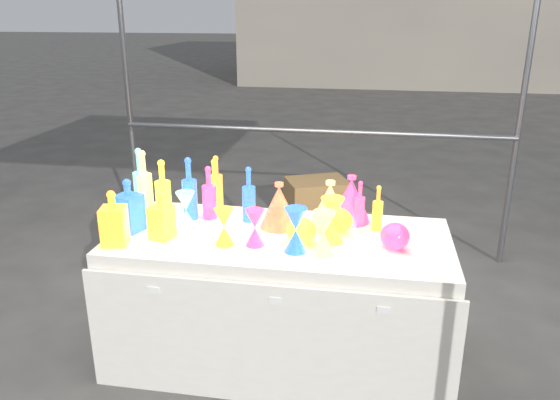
% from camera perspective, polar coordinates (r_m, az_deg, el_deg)
% --- Properties ---
extents(ground, '(80.00, 80.00, 0.00)m').
position_cam_1_polar(ground, '(3.28, 0.00, -15.83)').
color(ground, '#5F5D58').
rests_on(ground, ground).
extents(display_table, '(1.84, 0.83, 0.75)m').
position_cam_1_polar(display_table, '(3.07, -0.03, -10.23)').
color(display_table, white).
rests_on(display_table, ground).
extents(cardboard_box_closed, '(0.65, 0.58, 0.39)m').
position_cam_1_polar(cardboard_box_closed, '(5.11, 3.87, 0.00)').
color(cardboard_box_closed, '#A67D4B').
rests_on(cardboard_box_closed, ground).
extents(cardboard_box_flat, '(0.77, 0.69, 0.05)m').
position_cam_1_polar(cardboard_box_flat, '(4.99, 7.73, -2.73)').
color(cardboard_box_flat, '#A67D4B').
rests_on(cardboard_box_flat, ground).
extents(bottle_0, '(0.08, 0.08, 0.31)m').
position_cam_1_polar(bottle_0, '(3.28, -6.82, 1.69)').
color(bottle_0, '#DF4815').
rests_on(bottle_0, display_table).
extents(bottle_1, '(0.11, 0.11, 0.36)m').
position_cam_1_polar(bottle_1, '(3.12, -9.45, 1.20)').
color(bottle_1, '#188448').
rests_on(bottle_1, display_table).
extents(bottle_2, '(0.08, 0.08, 0.33)m').
position_cam_1_polar(bottle_2, '(3.26, -6.65, 1.80)').
color(bottle_2, gold).
rests_on(bottle_2, display_table).
extents(bottle_3, '(0.10, 0.10, 0.31)m').
position_cam_1_polar(bottle_3, '(3.13, -7.43, 0.79)').
color(bottle_3, blue).
rests_on(bottle_3, display_table).
extents(bottle_4, '(0.11, 0.11, 0.39)m').
position_cam_1_polar(bottle_4, '(3.24, -14.00, 1.76)').
color(bottle_4, teal).
rests_on(bottle_4, display_table).
extents(bottle_5, '(0.10, 0.10, 0.40)m').
position_cam_1_polar(bottle_5, '(3.25, -14.35, 1.90)').
color(bottle_5, '#C12665').
rests_on(bottle_5, display_table).
extents(bottle_6, '(0.11, 0.11, 0.34)m').
position_cam_1_polar(bottle_6, '(3.17, -12.13, 1.14)').
color(bottle_6, '#DF4815').
rests_on(bottle_6, display_table).
extents(bottle_7, '(0.10, 0.10, 0.32)m').
position_cam_1_polar(bottle_7, '(3.06, -3.28, 0.61)').
color(bottle_7, '#188448').
rests_on(bottle_7, display_table).
extents(decanter_0, '(0.13, 0.13, 0.26)m').
position_cam_1_polar(decanter_0, '(2.90, -12.32, -1.50)').
color(decanter_0, '#DF4815').
rests_on(decanter_0, display_table).
extents(decanter_1, '(0.14, 0.14, 0.29)m').
position_cam_1_polar(decanter_1, '(2.88, -17.02, -1.78)').
color(decanter_1, gold).
rests_on(decanter_1, display_table).
extents(decanter_2, '(0.16, 0.16, 0.29)m').
position_cam_1_polar(decanter_2, '(3.03, -15.52, -0.52)').
color(decanter_2, '#188448').
rests_on(decanter_2, display_table).
extents(hourglass_0, '(0.12, 0.12, 0.20)m').
position_cam_1_polar(hourglass_0, '(2.78, -5.87, -2.80)').
color(hourglass_0, gold).
rests_on(hourglass_0, display_table).
extents(hourglass_1, '(0.11, 0.11, 0.19)m').
position_cam_1_polar(hourglass_1, '(2.76, -2.65, -2.90)').
color(hourglass_1, blue).
rests_on(hourglass_1, display_table).
extents(hourglass_2, '(0.14, 0.14, 0.22)m').
position_cam_1_polar(hourglass_2, '(2.66, 4.64, -3.46)').
color(hourglass_2, teal).
rests_on(hourglass_2, display_table).
extents(hourglass_3, '(0.14, 0.14, 0.21)m').
position_cam_1_polar(hourglass_3, '(3.01, -9.79, -1.06)').
color(hourglass_3, '#C12665').
rests_on(hourglass_3, display_table).
extents(hourglass_4, '(0.12, 0.12, 0.24)m').
position_cam_1_polar(hourglass_4, '(2.80, 5.47, -2.12)').
color(hourglass_4, '#DF4815').
rests_on(hourglass_4, display_table).
extents(hourglass_5, '(0.12, 0.12, 0.23)m').
position_cam_1_polar(hourglass_5, '(2.69, 1.65, -3.15)').
color(hourglass_5, '#188448').
rests_on(hourglass_5, display_table).
extents(globe_0, '(0.20, 0.20, 0.12)m').
position_cam_1_polar(globe_0, '(2.79, 2.24, -3.41)').
color(globe_0, '#DF4815').
rests_on(globe_0, display_table).
extents(globe_2, '(0.18, 0.18, 0.12)m').
position_cam_1_polar(globe_2, '(2.94, 6.15, -2.33)').
color(globe_2, gold).
rests_on(globe_2, display_table).
extents(globe_3, '(0.20, 0.20, 0.12)m').
position_cam_1_polar(globe_3, '(2.79, 11.92, -3.87)').
color(globe_3, blue).
rests_on(globe_3, display_table).
extents(lampshade_0, '(0.27, 0.27, 0.26)m').
position_cam_1_polar(lampshade_0, '(2.98, -0.10, -0.52)').
color(lampshade_0, gold).
rests_on(lampshade_0, display_table).
extents(lampshade_2, '(0.26, 0.26, 0.27)m').
position_cam_1_polar(lampshade_2, '(3.09, 7.42, 0.17)').
color(lampshade_2, blue).
rests_on(lampshade_2, display_table).
extents(lampshade_3, '(0.29, 0.29, 0.27)m').
position_cam_1_polar(lampshade_3, '(2.98, 5.23, -0.47)').
color(lampshade_3, teal).
rests_on(lampshade_3, display_table).
extents(bottle_9, '(0.07, 0.07, 0.25)m').
position_cam_1_polar(bottle_9, '(2.99, 10.18, -0.80)').
color(bottle_9, gold).
rests_on(bottle_9, display_table).
extents(bottle_10, '(0.07, 0.07, 0.26)m').
position_cam_1_polar(bottle_10, '(3.03, 8.32, -0.36)').
color(bottle_10, blue).
rests_on(bottle_10, display_table).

